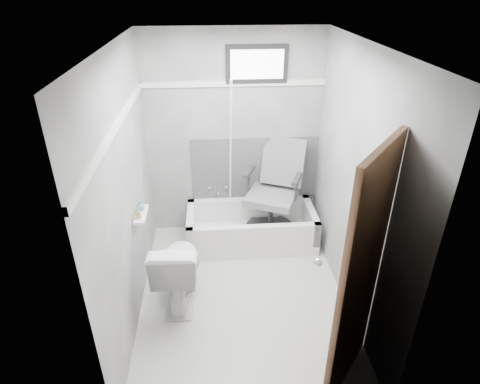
{
  "coord_description": "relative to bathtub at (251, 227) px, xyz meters",
  "views": [
    {
      "loc": [
        -0.26,
        -3.04,
        2.85
      ],
      "look_at": [
        0.0,
        0.35,
        1.0
      ],
      "focal_mm": 30.0,
      "sensor_mm": 36.0,
      "label": 1
    }
  ],
  "objects": [
    {
      "name": "floor",
      "position": [
        -0.18,
        -0.93,
        -0.21
      ],
      "size": [
        2.6,
        2.6,
        0.0
      ],
      "primitive_type": "plane",
      "color": "silver",
      "rests_on": "ground"
    },
    {
      "name": "ceiling",
      "position": [
        -0.18,
        -0.93,
        2.19
      ],
      "size": [
        2.6,
        2.6,
        0.0
      ],
      "primitive_type": "plane",
      "rotation": [
        3.14,
        0.0,
        0.0
      ],
      "color": "silver",
      "rests_on": "floor"
    },
    {
      "name": "wall_back",
      "position": [
        -0.18,
        0.37,
        0.99
      ],
      "size": [
        2.0,
        0.02,
        2.4
      ],
      "primitive_type": "cube",
      "color": "slate",
      "rests_on": "floor"
    },
    {
      "name": "wall_front",
      "position": [
        -0.18,
        -2.23,
        0.99
      ],
      "size": [
        2.0,
        0.02,
        2.4
      ],
      "primitive_type": "cube",
      "color": "slate",
      "rests_on": "floor"
    },
    {
      "name": "wall_left",
      "position": [
        -1.18,
        -0.93,
        0.99
      ],
      "size": [
        0.02,
        2.6,
        2.4
      ],
      "primitive_type": "cube",
      "color": "slate",
      "rests_on": "floor"
    },
    {
      "name": "wall_right",
      "position": [
        0.82,
        -0.93,
        0.99
      ],
      "size": [
        0.02,
        2.6,
        2.4
      ],
      "primitive_type": "cube",
      "color": "slate",
      "rests_on": "floor"
    },
    {
      "name": "bathtub",
      "position": [
        0.0,
        0.0,
        0.0
      ],
      "size": [
        1.5,
        0.7,
        0.42
      ],
      "primitive_type": null,
      "color": "white",
      "rests_on": "floor"
    },
    {
      "name": "office_chair",
      "position": [
        0.23,
        0.03,
        0.46
      ],
      "size": [
        0.84,
        0.84,
        1.1
      ],
      "primitive_type": null,
      "rotation": [
        0.0,
        0.0,
        -0.42
      ],
      "color": "slate",
      "rests_on": "bathtub"
    },
    {
      "name": "toilet",
      "position": [
        -0.8,
        -0.92,
        0.17
      ],
      "size": [
        0.47,
        0.79,
        0.75
      ],
      "primitive_type": "imported",
      "rotation": [
        0.0,
        0.0,
        3.09
      ],
      "color": "white",
      "rests_on": "floor"
    },
    {
      "name": "door",
      "position": [
        0.8,
        -2.21,
        0.79
      ],
      "size": [
        0.78,
        0.78,
        2.0
      ],
      "primitive_type": null,
      "color": "#52311E",
      "rests_on": "floor"
    },
    {
      "name": "window",
      "position": [
        0.07,
        0.36,
        1.81
      ],
      "size": [
        0.66,
        0.04,
        0.4
      ],
      "primitive_type": null,
      "color": "black",
      "rests_on": "wall_back"
    },
    {
      "name": "backerboard",
      "position": [
        0.07,
        0.36,
        0.59
      ],
      "size": [
        1.5,
        0.02,
        0.78
      ],
      "primitive_type": "cube",
      "color": "#4C4C4F",
      "rests_on": "wall_back"
    },
    {
      "name": "trim_back",
      "position": [
        -0.18,
        0.36,
        1.61
      ],
      "size": [
        2.0,
        0.02,
        0.06
      ],
      "primitive_type": "cube",
      "color": "white",
      "rests_on": "wall_back"
    },
    {
      "name": "trim_left",
      "position": [
        -1.17,
        -0.93,
        1.61
      ],
      "size": [
        0.02,
        2.6,
        0.06
      ],
      "primitive_type": "cube",
      "color": "white",
      "rests_on": "wall_left"
    },
    {
      "name": "pole",
      "position": [
        -0.23,
        0.13,
        0.84
      ],
      "size": [
        0.02,
        0.61,
        1.87
      ],
      "primitive_type": "cylinder",
      "rotation": [
        0.3,
        0.0,
        0.0
      ],
      "color": "white",
      "rests_on": "bathtub"
    },
    {
      "name": "shelf",
      "position": [
        -1.11,
        -0.76,
        0.69
      ],
      "size": [
        0.1,
        0.32,
        0.02
      ],
      "primitive_type": "cube",
      "color": "white",
      "rests_on": "wall_left"
    },
    {
      "name": "soap_bottle_a",
      "position": [
        -1.12,
        -0.84,
        0.76
      ],
      "size": [
        0.06,
        0.06,
        0.1
      ],
      "primitive_type": "imported",
      "rotation": [
        0.0,
        0.0,
        0.24
      ],
      "color": "#A28D51",
      "rests_on": "shelf"
    },
    {
      "name": "soap_bottle_b",
      "position": [
        -1.12,
        -0.7,
        0.75
      ],
      "size": [
        0.11,
        0.11,
        0.1
      ],
      "primitive_type": "imported",
      "rotation": [
        0.0,
        0.0,
        0.68
      ],
      "color": "teal",
      "rests_on": "shelf"
    },
    {
      "name": "faucet",
      "position": [
        -0.38,
        0.34,
        0.34
      ],
      "size": [
        0.26,
        0.1,
        0.16
      ],
      "primitive_type": null,
      "color": "silver",
      "rests_on": "wall_back"
    }
  ]
}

